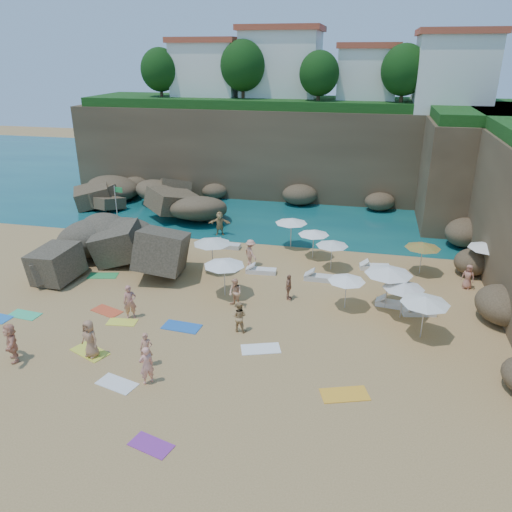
% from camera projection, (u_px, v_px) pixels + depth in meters
% --- Properties ---
extents(ground, '(120.00, 120.00, 0.00)m').
position_uv_depth(ground, '(207.00, 308.00, 26.73)').
color(ground, tan).
rests_on(ground, ground).
extents(seawater, '(120.00, 120.00, 0.00)m').
position_uv_depth(seawater, '(293.00, 179.00, 53.80)').
color(seawater, '#0C4751').
rests_on(seawater, ground).
extents(cliff_back, '(44.00, 8.00, 8.00)m').
position_uv_depth(cliff_back, '(307.00, 151.00, 47.37)').
color(cliff_back, brown).
rests_on(cliff_back, ground).
extents(cliff_corner, '(10.00, 12.00, 8.00)m').
position_uv_depth(cliff_corner, '(486.00, 170.00, 39.77)').
color(cliff_corner, brown).
rests_on(cliff_corner, ground).
extents(rock_promontory, '(12.00, 7.00, 2.00)m').
position_uv_depth(rock_promontory, '(144.00, 210.00, 43.43)').
color(rock_promontory, brown).
rests_on(rock_promontory, ground).
extents(clifftop_buildings, '(28.48, 9.48, 7.00)m').
position_uv_depth(clifftop_buildings, '(322.00, 70.00, 45.14)').
color(clifftop_buildings, white).
rests_on(clifftop_buildings, cliff_back).
extents(clifftop_trees, '(35.60, 23.82, 4.40)m').
position_uv_depth(clifftop_trees, '(337.00, 72.00, 39.10)').
color(clifftop_trees, '#11380F').
rests_on(clifftop_trees, ground).
extents(marina_masts, '(3.10, 0.10, 6.00)m').
position_uv_depth(marina_masts, '(149.00, 145.00, 56.06)').
color(marina_masts, white).
rests_on(marina_masts, ground).
extents(rock_outcrop, '(8.05, 6.63, 2.86)m').
position_uv_depth(rock_outcrop, '(119.00, 272.00, 31.17)').
color(rock_outcrop, brown).
rests_on(rock_outcrop, ground).
extents(flag_pole, '(0.68, 0.13, 3.51)m').
position_uv_depth(flag_pole, '(117.00, 202.00, 37.51)').
color(flag_pole, silver).
rests_on(flag_pole, ground).
extents(parasol_0, '(2.34, 2.34, 2.22)m').
position_uv_depth(parasol_0, '(212.00, 241.00, 30.44)').
color(parasol_0, silver).
rests_on(parasol_0, ground).
extents(parasol_1, '(2.24, 2.24, 2.12)m').
position_uv_depth(parasol_1, '(291.00, 221.00, 34.38)').
color(parasol_1, silver).
rests_on(parasol_1, ground).
extents(parasol_2, '(2.04, 2.04, 1.93)m').
position_uv_depth(parasol_2, '(314.00, 232.00, 32.65)').
color(parasol_2, silver).
rests_on(parasol_2, ground).
extents(parasol_3, '(2.02, 2.02, 1.91)m').
position_uv_depth(parasol_3, '(332.00, 243.00, 30.85)').
color(parasol_3, silver).
rests_on(parasol_3, ground).
extents(parasol_4, '(2.42, 2.42, 2.29)m').
position_uv_depth(parasol_4, '(489.00, 246.00, 29.50)').
color(parasol_4, silver).
rests_on(parasol_4, ground).
extents(parasol_5, '(2.30, 2.30, 2.18)m').
position_uv_depth(parasol_5, '(224.00, 263.00, 27.39)').
color(parasol_5, silver).
rests_on(parasol_5, ground).
extents(parasol_6, '(2.16, 2.16, 2.04)m').
position_uv_depth(parasol_6, '(423.00, 245.00, 30.18)').
color(parasol_6, silver).
rests_on(parasol_6, ground).
extents(parasol_7, '(2.10, 2.10, 1.99)m').
position_uv_depth(parasol_7, '(404.00, 286.00, 25.09)').
color(parasol_7, silver).
rests_on(parasol_7, ground).
extents(parasol_8, '(1.99, 1.99, 1.88)m').
position_uv_depth(parasol_8, '(347.00, 278.00, 26.12)').
color(parasol_8, silver).
rests_on(parasol_8, ground).
extents(parasol_9, '(2.50, 2.50, 2.37)m').
position_uv_depth(parasol_9, '(389.00, 271.00, 25.95)').
color(parasol_9, silver).
rests_on(parasol_9, ground).
extents(parasol_11, '(2.31, 2.31, 2.18)m').
position_uv_depth(parasol_11, '(426.00, 300.00, 23.25)').
color(parasol_11, silver).
rests_on(parasol_11, ground).
extents(lounger_0, '(2.04, 0.69, 0.32)m').
position_uv_depth(lounger_0, '(226.00, 246.00, 34.91)').
color(lounger_0, silver).
rests_on(lounger_0, ground).
extents(lounger_1, '(2.04, 0.72, 0.32)m').
position_uv_depth(lounger_1, '(321.00, 278.00, 29.90)').
color(lounger_1, silver).
rests_on(lounger_1, ground).
extents(lounger_2, '(1.91, 0.88, 0.29)m').
position_uv_depth(lounger_2, '(374.00, 267.00, 31.49)').
color(lounger_2, white).
rests_on(lounger_2, ground).
extents(lounger_3, '(1.91, 0.76, 0.29)m').
position_uv_depth(lounger_3, '(261.00, 271.00, 30.91)').
color(lounger_3, silver).
rests_on(lounger_3, ground).
extents(lounger_4, '(1.88, 0.84, 0.28)m').
position_uv_depth(lounger_4, '(393.00, 304.00, 26.84)').
color(lounger_4, white).
rests_on(lounger_4, ground).
extents(lounger_5, '(1.79, 0.90, 0.27)m').
position_uv_depth(lounger_5, '(419.00, 312.00, 26.01)').
color(lounger_5, silver).
rests_on(lounger_5, ground).
extents(towel_3, '(1.71, 0.97, 0.03)m').
position_uv_depth(towel_3, '(25.00, 315.00, 26.01)').
color(towel_3, '#38C47F').
rests_on(towel_3, ground).
extents(towel_4, '(1.56, 0.91, 0.03)m').
position_uv_depth(towel_4, '(122.00, 322.00, 25.31)').
color(towel_4, yellow).
rests_on(towel_4, ground).
extents(towel_5, '(1.85, 1.25, 0.03)m').
position_uv_depth(towel_5, '(117.00, 384.00, 20.60)').
color(towel_5, white).
rests_on(towel_5, ground).
extents(towel_6, '(1.69, 1.15, 0.03)m').
position_uv_depth(towel_6, '(151.00, 445.00, 17.38)').
color(towel_6, '#862D93').
rests_on(towel_6, ground).
extents(towel_7, '(1.84, 1.33, 0.03)m').
position_uv_depth(towel_7, '(107.00, 311.00, 26.39)').
color(towel_7, '#DC4A26').
rests_on(towel_7, ground).
extents(towel_8, '(1.96, 1.09, 0.03)m').
position_uv_depth(towel_8, '(182.00, 327.00, 24.88)').
color(towel_8, blue).
rests_on(towel_8, ground).
extents(towel_10, '(2.10, 1.51, 0.03)m').
position_uv_depth(towel_10, '(345.00, 394.00, 19.96)').
color(towel_10, '#F8A727').
rests_on(towel_10, ground).
extents(towel_11, '(1.90, 1.24, 0.03)m').
position_uv_depth(towel_11, '(103.00, 276.00, 30.56)').
color(towel_11, green).
rests_on(towel_11, ground).
extents(towel_12, '(2.03, 1.56, 0.03)m').
position_uv_depth(towel_12, '(90.00, 352.00, 22.80)').
color(towel_12, yellow).
rests_on(towel_12, ground).
extents(towel_13, '(1.99, 1.44, 0.03)m').
position_uv_depth(towel_13, '(261.00, 349.00, 23.02)').
color(towel_13, white).
rests_on(towel_13, ground).
extents(person_stand_0, '(0.79, 0.71, 1.81)m').
position_uv_depth(person_stand_0, '(130.00, 302.00, 25.42)').
color(person_stand_0, '#B6715F').
rests_on(person_stand_0, ground).
extents(person_stand_1, '(0.84, 0.69, 1.57)m').
position_uv_depth(person_stand_1, '(239.00, 317.00, 24.26)').
color(person_stand_1, tan).
rests_on(person_stand_1, ground).
extents(person_stand_2, '(1.14, 1.14, 1.77)m').
position_uv_depth(person_stand_2, '(251.00, 253.00, 31.70)').
color(person_stand_2, tan).
rests_on(person_stand_2, ground).
extents(person_stand_3, '(0.39, 0.88, 1.47)m').
position_uv_depth(person_stand_3, '(289.00, 287.00, 27.43)').
color(person_stand_3, '#A87254').
rests_on(person_stand_3, ground).
extents(person_stand_4, '(0.81, 0.65, 1.46)m').
position_uv_depth(person_stand_4, '(468.00, 277.00, 28.70)').
color(person_stand_4, '#B87460').
rests_on(person_stand_4, ground).
extents(person_stand_5, '(1.73, 0.81, 1.79)m').
position_uv_depth(person_stand_5, '(220.00, 223.00, 37.16)').
color(person_stand_5, tan).
rests_on(person_stand_5, ground).
extents(person_stand_6, '(0.73, 0.73, 1.71)m').
position_uv_depth(person_stand_6, '(146.00, 365.00, 20.37)').
color(person_stand_6, '#F59F8B').
rests_on(person_stand_6, ground).
extents(person_lie_2, '(1.32, 1.95, 0.47)m').
position_uv_depth(person_lie_2, '(92.00, 352.00, 22.39)').
color(person_lie_2, '#A67453').
rests_on(person_lie_2, ground).
extents(person_lie_3, '(2.45, 2.44, 0.48)m').
position_uv_depth(person_lie_3, '(14.00, 356.00, 22.10)').
color(person_lie_3, tan).
rests_on(person_lie_3, ground).
extents(person_lie_4, '(0.82, 1.63, 0.37)m').
position_uv_depth(person_lie_4, '(148.00, 362.00, 21.77)').
color(person_lie_4, tan).
rests_on(person_lie_4, ground).
extents(person_lie_5, '(1.50, 1.77, 0.60)m').
position_uv_depth(person_lie_5, '(235.00, 302.00, 26.75)').
color(person_lie_5, '#E5A982').
rests_on(person_lie_5, ground).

